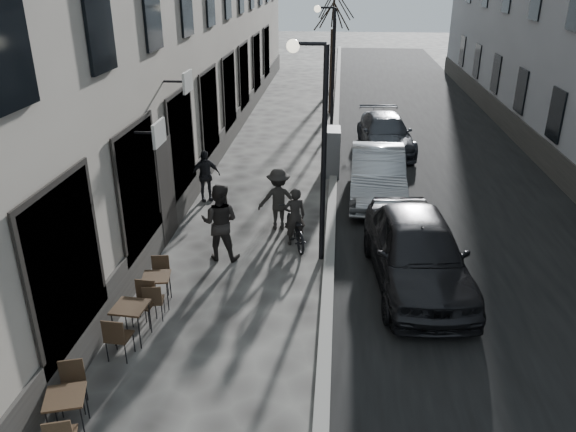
% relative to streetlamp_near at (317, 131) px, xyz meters
% --- Properties ---
extents(road, '(7.30, 60.00, 0.00)m').
position_rel_streetlamp_near_xyz_m(road, '(4.02, 10.00, -3.16)').
color(road, black).
rests_on(road, ground).
extents(kerb, '(0.25, 60.00, 0.12)m').
position_rel_streetlamp_near_xyz_m(kerb, '(0.37, 10.00, -3.10)').
color(kerb, gray).
rests_on(kerb, ground).
extents(streetlamp_near, '(0.90, 0.28, 5.09)m').
position_rel_streetlamp_near_xyz_m(streetlamp_near, '(0.00, 0.00, 0.00)').
color(streetlamp_near, black).
rests_on(streetlamp_near, ground).
extents(streetlamp_far, '(0.90, 0.28, 5.09)m').
position_rel_streetlamp_near_xyz_m(streetlamp_far, '(0.00, 12.00, 0.00)').
color(streetlamp_far, black).
rests_on(streetlamp_far, ground).
extents(tree_near, '(2.40, 2.40, 5.70)m').
position_rel_streetlamp_near_xyz_m(tree_near, '(0.07, 15.00, 1.50)').
color(tree_near, black).
rests_on(tree_near, ground).
extents(tree_far, '(2.40, 2.40, 5.70)m').
position_rel_streetlamp_near_xyz_m(tree_far, '(0.07, 21.00, 1.50)').
color(tree_far, black).
rests_on(tree_far, ground).
extents(bistro_set_a, '(0.77, 1.43, 0.82)m').
position_rel_streetlamp_near_xyz_m(bistro_set_a, '(-3.38, -5.92, -2.74)').
color(bistro_set_a, '#2F2215').
rests_on(bistro_set_a, ground).
extents(bistro_set_b, '(0.64, 1.49, 0.87)m').
position_rel_streetlamp_near_xyz_m(bistro_set_b, '(-3.23, -3.56, -2.71)').
color(bistro_set_b, '#2F2215').
rests_on(bistro_set_b, ground).
extents(bistro_set_c, '(0.64, 1.39, 0.80)m').
position_rel_streetlamp_near_xyz_m(bistro_set_c, '(-3.13, -2.34, -2.75)').
color(bistro_set_c, '#2F2215').
rests_on(bistro_set_c, ground).
extents(utility_cabinet, '(0.60, 1.06, 1.57)m').
position_rel_streetlamp_near_xyz_m(utility_cabinet, '(0.27, 6.17, -2.38)').
color(utility_cabinet, slate).
rests_on(utility_cabinet, ground).
extents(bicycle, '(1.12, 1.87, 0.93)m').
position_rel_streetlamp_near_xyz_m(bicycle, '(-0.53, 0.72, -2.70)').
color(bicycle, black).
rests_on(bicycle, ground).
extents(cyclist_rider, '(0.64, 0.51, 1.52)m').
position_rel_streetlamp_near_xyz_m(cyclist_rider, '(-0.53, 0.72, -2.40)').
color(cyclist_rider, black).
rests_on(cyclist_rider, ground).
extents(pedestrian_near, '(0.96, 0.77, 1.89)m').
position_rel_streetlamp_near_xyz_m(pedestrian_near, '(-2.23, -0.18, -2.21)').
color(pedestrian_near, black).
rests_on(pedestrian_near, ground).
extents(pedestrian_mid, '(1.17, 0.79, 1.68)m').
position_rel_streetlamp_near_xyz_m(pedestrian_mid, '(-1.03, 1.64, -2.32)').
color(pedestrian_mid, black).
rests_on(pedestrian_mid, ground).
extents(pedestrian_far, '(0.99, 0.74, 1.56)m').
position_rel_streetlamp_near_xyz_m(pedestrian_far, '(-3.43, 3.44, -2.38)').
color(pedestrian_far, black).
rests_on(pedestrian_far, ground).
extents(car_near, '(2.34, 4.91, 1.62)m').
position_rel_streetlamp_near_xyz_m(car_near, '(2.27, -0.99, -2.35)').
color(car_near, black).
rests_on(car_near, ground).
extents(car_mid, '(1.70, 4.57, 1.49)m').
position_rel_streetlamp_near_xyz_m(car_mid, '(1.70, 4.15, -2.41)').
color(car_mid, '#9FA3A7').
rests_on(car_mid, ground).
extents(car_far, '(2.22, 4.65, 1.31)m').
position_rel_streetlamp_near_xyz_m(car_far, '(2.29, 9.17, -2.51)').
color(car_far, '#3A3D44').
rests_on(car_far, ground).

